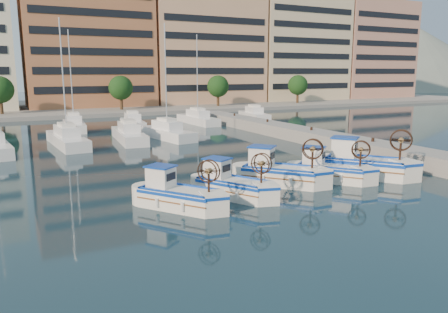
# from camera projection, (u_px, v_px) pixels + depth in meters

# --- Properties ---
(ground) EXTENTS (300.00, 300.00, 0.00)m
(ground) POSITION_uv_depth(u_px,v_px,m) (280.00, 193.00, 24.66)
(ground) COLOR #1B3A48
(ground) RESTS_ON ground
(quay) EXTENTS (3.00, 60.00, 1.20)m
(quay) POSITION_uv_depth(u_px,v_px,m) (355.00, 145.00, 37.28)
(quay) COLOR gray
(quay) RESTS_ON ground
(waterfront) EXTENTS (180.00, 40.00, 25.60)m
(waterfront) POSITION_uv_depth(u_px,v_px,m) (132.00, 49.00, 83.72)
(waterfront) COLOR gray
(waterfront) RESTS_ON ground
(hill_east) EXTENTS (160.00, 160.00, 50.00)m
(hill_east) POSITION_uv_depth(u_px,v_px,m) (413.00, 89.00, 182.74)
(hill_east) COLOR slate
(hill_east) RESTS_ON ground
(yacht_marina) EXTENTS (38.37, 21.99, 11.50)m
(yacht_marina) POSITION_uv_depth(u_px,v_px,m) (106.00, 131.00, 47.02)
(yacht_marina) COLOR white
(yacht_marina) RESTS_ON ground
(fishing_boat_a) EXTENTS (3.76, 4.30, 2.65)m
(fishing_boat_a) POSITION_uv_depth(u_px,v_px,m) (177.00, 194.00, 21.87)
(fishing_boat_a) COLOR white
(fishing_boat_a) RESTS_ON ground
(fishing_boat_b) EXTENTS (3.48, 4.36, 2.64)m
(fishing_boat_b) POSITION_uv_depth(u_px,v_px,m) (232.00, 184.00, 23.79)
(fishing_boat_b) COLOR white
(fishing_boat_b) RESTS_ON ground
(fishing_boat_c) EXTENTS (4.40, 4.64, 2.94)m
(fishing_boat_c) POSITION_uv_depth(u_px,v_px,m) (279.00, 171.00, 26.48)
(fishing_boat_c) COLOR white
(fishing_boat_c) RESTS_ON ground
(fishing_boat_d) EXTENTS (3.95, 4.29, 2.69)m
(fishing_boat_d) POSITION_uv_depth(u_px,v_px,m) (329.00, 169.00, 27.38)
(fishing_boat_d) COLOR white
(fishing_boat_d) RESTS_ON ground
(fishing_boat_e) EXTENTS (4.71, 5.20, 3.24)m
(fishing_boat_e) POSITION_uv_depth(u_px,v_px,m) (363.00, 163.00, 28.45)
(fishing_boat_e) COLOR white
(fishing_boat_e) RESTS_ON ground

